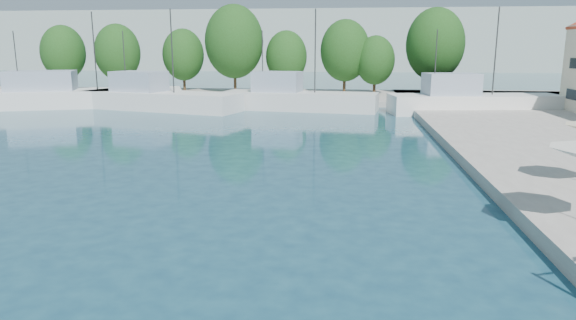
# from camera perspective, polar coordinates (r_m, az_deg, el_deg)

# --- Properties ---
(quay_far) EXTENTS (90.00, 16.00, 0.60)m
(quay_far) POSITION_cam_1_polar(r_m,az_deg,el_deg) (63.31, -0.68, 7.08)
(quay_far) COLOR gray
(quay_far) RESTS_ON ground
(hill_west) EXTENTS (180.00, 40.00, 16.00)m
(hill_west) POSITION_cam_1_polar(r_m,az_deg,el_deg) (158.41, -4.45, 13.00)
(hill_west) COLOR #98A69D
(hill_west) RESTS_ON ground
(hill_east) EXTENTS (140.00, 40.00, 12.00)m
(hill_east) POSITION_cam_1_polar(r_m,az_deg,el_deg) (180.05, 19.84, 11.61)
(hill_east) COLOR #98A69D
(hill_east) RESTS_ON ground
(trawler_01) EXTENTS (22.33, 12.95, 10.20)m
(trawler_01) POSITION_cam_1_polar(r_m,az_deg,el_deg) (59.28, -23.01, 6.49)
(trawler_01) COLOR silver
(trawler_01) RESTS_ON ground
(trawler_02) EXTENTS (17.24, 8.73, 10.20)m
(trawler_02) POSITION_cam_1_polar(r_m,az_deg,el_deg) (53.75, -14.37, 6.58)
(trawler_02) COLOR silver
(trawler_02) RESTS_ON ground
(trawler_03) EXTENTS (15.85, 6.17, 10.20)m
(trawler_03) POSITION_cam_1_polar(r_m,az_deg,el_deg) (51.85, 0.86, 6.76)
(trawler_03) COLOR silver
(trawler_03) RESTS_ON ground
(trawler_04) EXTENTS (16.43, 6.50, 10.20)m
(trawler_04) POSITION_cam_1_polar(r_m,az_deg,el_deg) (51.82, 19.62, 6.05)
(trawler_04) COLOR silver
(trawler_04) RESTS_ON ground
(tree_01) EXTENTS (5.76, 5.76, 8.52)m
(tree_01) POSITION_cam_1_polar(r_m,az_deg,el_deg) (76.27, -23.71, 10.88)
(tree_01) COLOR #3F2B19
(tree_01) RESTS_ON quay_far
(tree_02) EXTENTS (5.80, 5.80, 8.58)m
(tree_02) POSITION_cam_1_polar(r_m,az_deg,el_deg) (71.13, -18.41, 11.28)
(tree_02) COLOR #3F2B19
(tree_02) RESTS_ON quay_far
(tree_03) EXTENTS (5.42, 5.42, 8.02)m
(tree_03) POSITION_cam_1_polar(r_m,az_deg,el_deg) (70.53, -11.56, 11.38)
(tree_03) COLOR #3F2B19
(tree_03) RESTS_ON quay_far
(tree_04) EXTENTS (7.35, 7.35, 10.88)m
(tree_04) POSITION_cam_1_polar(r_m,az_deg,el_deg) (66.53, -5.99, 12.94)
(tree_04) COLOR #3F2B19
(tree_04) RESTS_ON quay_far
(tree_05) EXTENTS (5.19, 5.19, 7.68)m
(tree_05) POSITION_cam_1_polar(r_m,az_deg,el_deg) (65.85, -0.19, 11.41)
(tree_05) COLOR #3F2B19
(tree_05) RESTS_ON quay_far
(tree_06) EXTENTS (6.08, 6.08, 9.00)m
(tree_06) POSITION_cam_1_polar(r_m,az_deg,el_deg) (65.15, 6.36, 11.99)
(tree_06) COLOR #3F2B19
(tree_06) RESTS_ON quay_far
(tree_07) EXTENTS (4.74, 4.74, 7.01)m
(tree_07) POSITION_cam_1_polar(r_m,az_deg,el_deg) (64.38, 9.66, 10.87)
(tree_07) COLOR #3F2B19
(tree_07) RESTS_ON quay_far
(tree_08) EXTENTS (6.96, 6.96, 10.30)m
(tree_08) POSITION_cam_1_polar(r_m,az_deg,el_deg) (65.71, 16.03, 12.26)
(tree_08) COLOR #3F2B19
(tree_08) RESTS_ON quay_far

